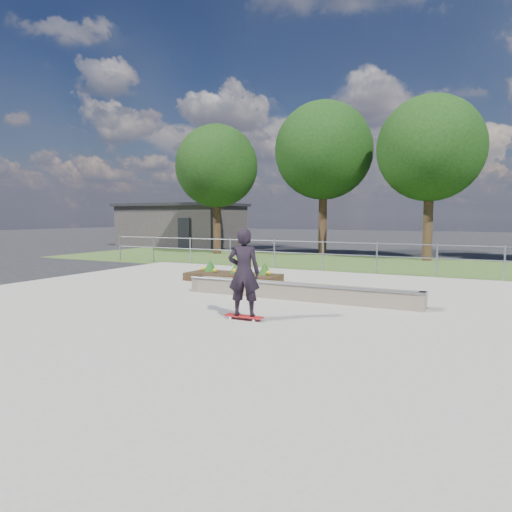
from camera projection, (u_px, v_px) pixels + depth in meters
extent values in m
plane|color=black|center=(219.00, 308.00, 10.46)|extent=(120.00, 120.00, 0.00)
cube|color=#375221|center=(348.00, 264.00, 20.26)|extent=(30.00, 8.00, 0.02)
cube|color=gray|center=(219.00, 307.00, 10.46)|extent=(15.00, 15.00, 0.06)
cylinder|color=#919599|center=(120.00, 248.00, 21.55)|extent=(0.06, 0.06, 1.20)
cylinder|color=gray|center=(154.00, 250.00, 20.66)|extent=(0.06, 0.06, 1.20)
cylinder|color=#97999F|center=(190.00, 251.00, 19.77)|extent=(0.06, 0.06, 1.20)
cylinder|color=gray|center=(230.00, 253.00, 18.87)|extent=(0.06, 0.06, 1.20)
cylinder|color=#92949A|center=(274.00, 255.00, 17.98)|extent=(0.06, 0.06, 1.20)
cylinder|color=gray|center=(323.00, 257.00, 17.09)|extent=(0.06, 0.06, 1.20)
cylinder|color=gray|center=(377.00, 259.00, 16.20)|extent=(0.06, 0.06, 1.20)
cylinder|color=gray|center=(437.00, 261.00, 15.31)|extent=(0.06, 0.06, 1.20)
cylinder|color=#9A9CA2|center=(505.00, 264.00, 14.41)|extent=(0.06, 0.06, 1.20)
cylinder|color=gray|center=(323.00, 242.00, 17.04)|extent=(20.00, 0.04, 0.04)
cylinder|color=gray|center=(323.00, 254.00, 17.08)|extent=(20.00, 0.04, 0.04)
cube|color=#302D2B|center=(182.00, 226.00, 32.62)|extent=(8.00, 5.00, 2.80)
cube|color=black|center=(182.00, 205.00, 32.49)|extent=(8.40, 5.40, 0.20)
cube|color=black|center=(184.00, 233.00, 29.49)|extent=(0.90, 0.10, 2.00)
cylinder|color=#301E13|center=(217.00, 228.00, 25.48)|extent=(0.44, 0.44, 2.93)
sphere|color=black|center=(217.00, 166.00, 25.19)|extent=(4.55, 4.55, 4.55)
cylinder|color=#321E14|center=(323.00, 224.00, 24.79)|extent=(0.44, 0.44, 3.38)
sphere|color=black|center=(324.00, 151.00, 24.45)|extent=(5.25, 5.25, 5.25)
cylinder|color=#322114|center=(428.00, 228.00, 21.46)|extent=(0.44, 0.44, 3.15)
sphere|color=black|center=(430.00, 148.00, 21.14)|extent=(4.90, 4.90, 4.90)
cube|color=#655B4B|center=(297.00, 292.00, 11.23)|extent=(6.00, 0.40, 0.40)
cylinder|color=gray|center=(294.00, 285.00, 11.03)|extent=(6.00, 0.06, 0.06)
cube|color=brown|center=(199.00, 284.00, 12.52)|extent=(0.15, 0.42, 0.40)
cube|color=#69594D|center=(422.00, 301.00, 9.93)|extent=(0.15, 0.42, 0.40)
cube|color=black|center=(233.00, 277.00, 14.40)|extent=(3.00, 1.20, 0.25)
sphere|color=yellow|center=(203.00, 269.00, 15.01)|extent=(0.14, 0.14, 0.14)
sphere|color=yellow|center=(215.00, 270.00, 14.56)|extent=(0.14, 0.14, 0.14)
sphere|color=yellow|center=(234.00, 271.00, 14.47)|extent=(0.14, 0.14, 0.14)
sphere|color=yellow|center=(248.00, 272.00, 14.03)|extent=(0.14, 0.14, 0.14)
sphere|color=yellow|center=(269.00, 273.00, 13.94)|extent=(0.14, 0.14, 0.14)
cone|color=#134213|center=(210.00, 265.00, 15.04)|extent=(0.44, 0.44, 0.36)
cone|color=#184614|center=(237.00, 267.00, 14.60)|extent=(0.44, 0.44, 0.36)
cone|color=#1B4112|center=(265.00, 269.00, 14.15)|extent=(0.44, 0.44, 0.36)
cylinder|color=white|center=(230.00, 318.00, 9.08)|extent=(0.05, 0.03, 0.05)
cylinder|color=white|center=(235.00, 316.00, 9.24)|extent=(0.05, 0.03, 0.05)
cylinder|color=silver|center=(254.00, 321.00, 8.85)|extent=(0.05, 0.03, 0.05)
cylinder|color=white|center=(258.00, 319.00, 9.01)|extent=(0.05, 0.03, 0.05)
cylinder|color=#95959A|center=(233.00, 316.00, 9.16)|extent=(0.02, 0.18, 0.02)
cylinder|color=#97979C|center=(256.00, 319.00, 8.93)|extent=(0.02, 0.18, 0.02)
cube|color=#AD1516|center=(244.00, 316.00, 9.04)|extent=(0.80, 0.21, 0.02)
imported|color=black|center=(244.00, 272.00, 8.97)|extent=(0.72, 0.57, 1.74)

